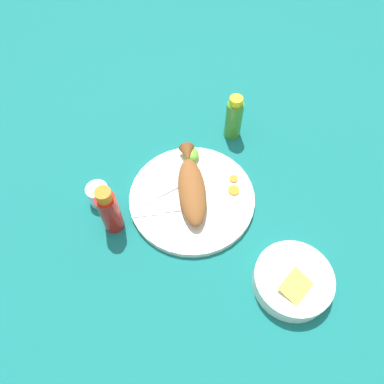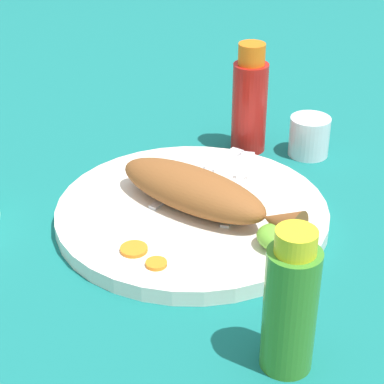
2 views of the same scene
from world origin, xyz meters
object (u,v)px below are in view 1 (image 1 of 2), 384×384
Objects in this scene: hot_sauce_bottle_red at (110,211)px; guacamole_bowl at (293,280)px; fried_fish at (191,187)px; fork_near at (164,211)px; main_plate at (192,198)px; salt_cup at (99,195)px; fork_far at (160,195)px; hot_sauce_bottle_green at (234,118)px.

hot_sauce_bottle_red reaches higher than guacamole_bowl.
fork_near is at bearing -56.30° from fried_fish.
main_plate is 1.83× the size of guacamole_bowl.
main_plate is 2.08× the size of hot_sauce_bottle_red.
salt_cup is at bearing -22.16° from fork_near.
hot_sauce_bottle_red is (-0.00, -0.12, 0.05)m from fork_near.
fork_near is at bearing 74.66° from fork_far.
main_plate is at bearing -41.20° from hot_sauce_bottle_green.
hot_sauce_bottle_green reaches higher than salt_cup.
hot_sauce_bottle_red reaches higher than main_plate.
fork_far is 0.15m from salt_cup.
fork_near is 1.33× the size of hot_sauce_bottle_green.
fried_fish is 4.41× the size of salt_cup.
fork_near is 1.07× the size of guacamole_bowl.
hot_sauce_bottle_green is at bearing 144.92° from fried_fish.
hot_sauce_bottle_red is 0.42m from hot_sauce_bottle_green.
main_plate is at bearing -155.29° from fork_near.
fork_far is 0.38m from guacamole_bowl.
main_plate is 5.75× the size of salt_cup.
hot_sauce_bottle_green is (-0.21, 0.24, 0.05)m from fork_near.
fork_far is at bearing -55.81° from hot_sauce_bottle_green.
fork_near is at bearing 89.32° from hot_sauce_bottle_red.
fork_far is at bearing 77.20° from salt_cup.
fried_fish is at bearing 156.01° from fork_far.
fork_far is (-0.02, -0.08, 0.01)m from main_plate.
hot_sauce_bottle_red is 0.10m from salt_cup.
main_plate is 1.30× the size of fried_fish.
main_plate is 0.08m from fork_far.
fork_near is 0.17m from salt_cup.
main_plate is at bearing 147.01° from fork_far.
guacamole_bowl is at bearing 31.29° from main_plate.
hot_sauce_bottle_green is at bearing 108.57° from salt_cup.
hot_sauce_bottle_red is at bearing 3.37° from fork_far.
hot_sauce_bottle_green is at bearing -163.15° from fork_far.
salt_cup reaches higher than fork_near.
guacamole_bowl is (0.45, -0.00, -0.04)m from hot_sauce_bottle_green.
salt_cup is (-0.03, -0.15, 0.00)m from fork_far.
hot_sauce_bottle_green is at bearing -132.21° from fork_near.
fried_fish is 1.34× the size of fork_far.
fried_fish is 0.09m from fork_near.
fork_far is at bearing 110.71° from hot_sauce_bottle_red.
fried_fish is 1.40× the size of guacamole_bowl.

